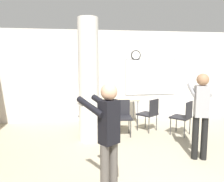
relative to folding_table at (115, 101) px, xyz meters
The scene contains 10 objects.
wall_back 0.88m from the folding_table, 90.84° to the left, with size 8.00×0.15×2.80m.
support_pillar 1.71m from the folding_table, 120.90° to the right, with size 0.46×0.46×2.80m.
folding_table is the anchor object (origin of this frame).
bottle_on_table 0.26m from the folding_table, 155.49° to the left, with size 0.06×0.06×0.24m.
chair_table_right 1.19m from the folding_table, 46.53° to the right, with size 0.62×0.62×0.87m.
chair_table_left 1.15m from the folding_table, 134.42° to the right, with size 0.61×0.61×0.87m.
chair_table_front 1.04m from the folding_table, 87.37° to the right, with size 0.48×0.48×0.87m.
chair_mid_room 2.02m from the folding_table, 39.92° to the right, with size 0.62×0.62×0.87m.
person_playing_front 3.69m from the folding_table, 99.99° to the right, with size 0.57×0.62×1.56m.
person_playing_side 2.89m from the folding_table, 64.84° to the right, with size 0.47×0.67×1.62m.
Camera 1 is at (-0.92, -1.76, 1.81)m, focal length 35.00 mm.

